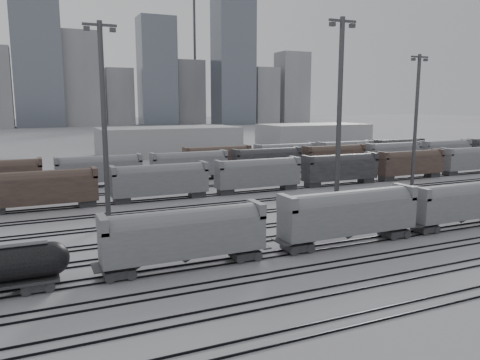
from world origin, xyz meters
name	(u,v)px	position (x,y,z in m)	size (l,w,h in m)	color
ground	(326,251)	(0.00, 0.00, 0.00)	(900.00, 900.00, 0.00)	#AFAFB3
tracks	(253,214)	(0.00, 17.50, 0.08)	(220.00, 71.50, 0.16)	black
hopper_car_a	(185,233)	(-14.77, 1.00, 3.35)	(15.15, 3.01, 5.42)	black
hopper_car_b	(349,212)	(3.46, 1.00, 3.52)	(15.95, 3.17, 5.70)	black
hopper_car_c	(463,201)	(20.35, 1.00, 3.25)	(14.72, 2.93, 5.27)	black
light_mast_b	(104,120)	(-18.84, 19.37, 12.95)	(3.91, 0.62, 24.41)	#3C3C3E
light_mast_c	(339,112)	(11.15, 13.88, 13.84)	(4.18, 0.67, 26.10)	#3C3C3E
light_mast_d	(416,118)	(35.70, 24.91, 12.40)	(3.74, 0.60, 23.37)	#3C3C3E
bg_string_near	(258,175)	(8.00, 32.00, 2.80)	(151.00, 3.00, 5.60)	slate
bg_string_mid	(267,162)	(18.00, 48.00, 2.80)	(151.00, 3.00, 5.60)	black
bg_string_far	(316,154)	(35.50, 56.00, 2.80)	(66.00, 3.00, 5.60)	brown
warehouse_mid	(169,141)	(10.00, 95.00, 4.00)	(40.00, 18.00, 8.00)	#9C9C9F
warehouse_right	(313,136)	(60.00, 95.00, 4.00)	(35.00, 18.00, 8.00)	#9C9C9F
skyline	(90,72)	(10.84, 280.00, 34.73)	(316.00, 22.40, 95.00)	#949497
crane_left	(20,36)	(-28.74, 305.00, 57.39)	(42.00, 1.80, 100.00)	#3C3C3E
crane_right	(196,46)	(91.26, 305.00, 57.39)	(42.00, 1.80, 100.00)	#3C3C3E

